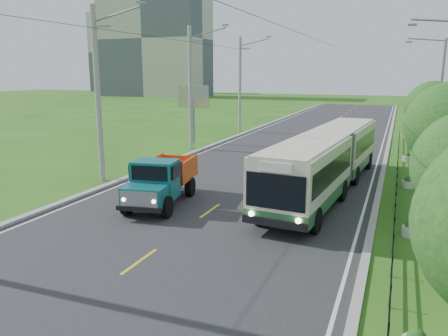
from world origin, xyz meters
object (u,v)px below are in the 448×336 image
Objects in this scene: dump_truck at (161,178)px; bus at (327,157)px; tree_fourth at (439,125)px; pole_near at (98,94)px; pole_mid at (191,88)px; tree_fifth at (433,111)px; tree_back at (428,107)px; pole_far at (240,84)px; planter_far at (407,158)px; planter_near at (410,229)px; streetlight_far at (439,90)px; billboard_left at (193,100)px; planter_mid at (408,183)px.

bus is at bearing 28.38° from dump_truck.
tree_fourth is 0.93× the size of dump_truck.
pole_near is 7.34m from dump_truck.
tree_fifth is (18.12, -0.86, -1.24)m from pole_mid.
pole_near reaches higher than tree_back.
pole_far is (0.00, 24.00, 0.00)m from pole_near.
pole_mid reaches higher than planter_far.
tree_back is at bearing 48.62° from dump_truck.
dump_truck is at bearing 179.17° from planter_near.
pole_far reaches higher than streetlight_far.
bus is (-5.44, -2.52, -1.70)m from tree_fourth.
tree_fourth is at bearing -93.25° from streetlight_far.
pole_mid is 17.56m from planter_far.
pole_mid is 14.93× the size of planter_far.
tree_back reaches higher than dump_truck.
tree_fourth reaches higher than planter_far.
pole_mid reaches higher than dump_truck.
pole_near is 0.61× the size of bus.
bus is at bearing -110.82° from streetlight_far.
planter_far is 18.56m from billboard_left.
planter_mid is 0.04× the size of bus.
tree_fourth is 12.00m from tree_back.
tree_fourth is (18.12, 5.14, -1.51)m from pole_near.
pole_mid is at bearing -90.00° from pole_far.
planter_near is at bearing -93.57° from tree_back.
pole_near is 21.83m from planter_far.
planter_near is (16.86, -27.00, -4.81)m from pole_far.
streetlight_far reaches higher than dump_truck.
pole_far is at bearing 90.00° from pole_mid.
planter_near is (-2.04, -22.00, -4.62)m from streetlight_far.
planter_near is at bearing -98.77° from tree_fourth.
planter_near is (-1.26, -8.14, -3.30)m from tree_fourth.
pole_mid is 1.73× the size of dump_truck.
planter_far is (0.00, 16.00, 0.00)m from planter_near.
planter_far is (16.86, 13.00, -4.81)m from pole_near.
streetlight_far is (18.90, 19.00, -0.19)m from pole_near.
tree_fourth is 0.33× the size of bus.
billboard_left is at bearing 94.72° from pole_near.
billboard_left is (-19.36, 9.86, 0.28)m from tree_fourth.
pole_near is 1.00× the size of pole_mid.
planter_mid is 0.12× the size of dump_truck.
billboard_left is at bearing 173.69° from planter_far.
tree_fourth is 0.60× the size of streetlight_far.
pole_mid reaches higher than streetlight_far.
streetlight_far is 1.57× the size of dump_truck.
tree_back is at bearing 6.31° from billboard_left.
planter_mid is at bearing -95.91° from tree_back.
planter_near is 0.13× the size of billboard_left.
planter_mid is 1.00× the size of planter_far.
pole_near is at bearing -90.00° from pole_far.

